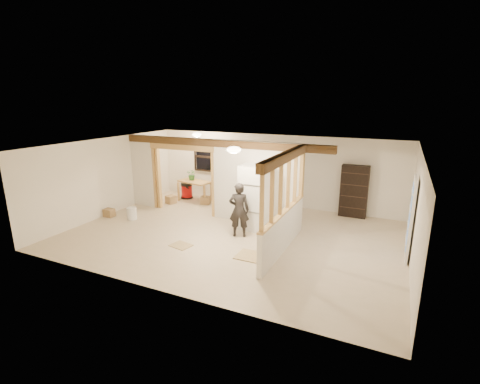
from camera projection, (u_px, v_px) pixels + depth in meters
The scene contains 30 objects.
floor at pixel (232, 235), 9.76m from camera, with size 9.00×6.50×0.01m, color #C7B194.
ceiling at pixel (232, 146), 9.11m from camera, with size 9.00×6.50×0.01m, color white.
wall_back at pixel (273, 170), 12.28m from camera, with size 9.00×0.01×2.50m, color silver.
wall_front at pixel (157, 232), 6.58m from camera, with size 9.00×0.01×2.50m, color silver.
wall_left at pixel (108, 177), 11.26m from camera, with size 0.01×6.50×2.50m, color silver.
wall_right at pixel (416, 214), 7.60m from camera, with size 0.01×6.50×2.50m, color silver.
partition_left_stub at pixel (143, 171), 12.13m from camera, with size 0.90×0.12×2.50m, color silver.
partition_center at pixel (256, 183), 10.40m from camera, with size 2.80×0.12×2.50m, color silver.
doorway_frame at pixel (183, 180), 11.50m from camera, with size 2.46×0.14×2.20m, color tan.
header_beam_back at pixel (220, 143), 10.59m from camera, with size 7.00×0.18×0.22m, color #52371C.
header_beam_right at pixel (286, 157), 8.14m from camera, with size 0.18×3.30×0.22m, color #52371C.
pony_wall at pixel (283, 232), 8.63m from camera, with size 0.12×3.20×1.00m, color silver.
stud_partition at pixel (285, 187), 8.32m from camera, with size 0.14×3.20×1.32m, color tan.
window_back at pixel (207, 157), 13.18m from camera, with size 1.12×0.10×1.10m, color black.
french_door at pixel (411, 219), 8.05m from camera, with size 0.12×0.86×2.00m, color white.
ceiling_dome_main at pixel (234, 150), 8.55m from camera, with size 0.36×0.36×0.16m, color #FFEABF.
ceiling_dome_util at pixel (197, 135), 12.14m from camera, with size 0.32×0.32×0.14m, color #FFEABF.
hanging_bulb at pixel (199, 146), 11.40m from camera, with size 0.07×0.07×0.07m, color #FFD88C.
refrigerator at pixel (255, 197), 10.03m from camera, with size 0.78×0.76×1.89m, color white.
woman at pixel (239, 210), 9.47m from camera, with size 0.56×0.37×1.53m, color black.
work_table at pixel (195, 191), 12.89m from camera, with size 1.21×0.61×0.76m, color tan.
potted_plant at pixel (192, 175), 12.88m from camera, with size 0.37×0.32×0.41m, color #265526.
shop_vac at pixel (187, 190), 13.27m from camera, with size 0.47×0.47×0.61m, color #940806.
bookshelf at pixel (354, 191), 11.05m from camera, with size 0.84×0.28×1.69m, color black.
bucket at pixel (132, 213), 10.95m from camera, with size 0.31×0.31×0.39m, color silver.
box_util_a at pixel (205, 200), 12.57m from camera, with size 0.32×0.28×0.28m, color #977549.
box_util_b at pixel (171, 200), 12.64m from camera, with size 0.31×0.31×0.29m, color #977549.
box_front at pixel (109, 213), 11.24m from camera, with size 0.31×0.25×0.25m, color #977549.
floor_panel_near at pixel (250, 256), 8.43m from camera, with size 0.62×0.62×0.02m, color tan.
floor_panel_far at pixel (181, 245), 9.03m from camera, with size 0.52×0.42×0.02m, color tan.
Camera 1 is at (4.02, -8.17, 3.70)m, focal length 26.00 mm.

